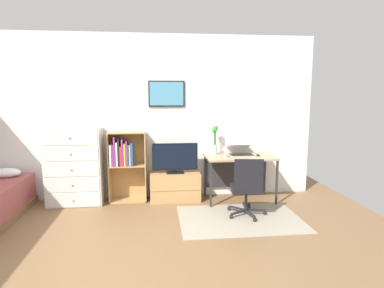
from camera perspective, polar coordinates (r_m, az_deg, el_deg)
ground_plane at (r=3.53m, az=-12.61°, el=-20.94°), size 7.20×7.20×0.00m
wall_back_with_posters at (r=5.51m, az=-10.36°, el=4.57°), size 6.12×0.09×2.70m
area_rug at (r=4.76m, az=8.32°, el=-12.71°), size 1.70×1.20×0.01m
dresser at (r=5.48m, az=-19.73°, el=-3.68°), size 0.85×0.46×1.22m
bookshelf at (r=5.40m, az=-11.61°, el=-2.86°), size 0.59×0.30×1.14m
tv_stand at (r=5.44m, az=-2.95°, el=-7.38°), size 0.81×0.41×0.46m
television at (r=5.31m, az=-2.98°, el=-2.54°), size 0.73×0.16×0.49m
desk at (r=5.48m, az=8.10°, el=-3.27°), size 1.11×0.64×0.74m
office_chair at (r=4.71m, az=9.60°, el=-7.18°), size 0.57×0.58×0.86m
laptop at (r=5.49m, az=8.44°, el=-1.13°), size 0.41×0.44×0.17m
computer_mouse at (r=5.43m, az=11.43°, el=-1.87°), size 0.06×0.10×0.03m
bamboo_vase at (r=5.43m, az=3.96°, el=0.81°), size 0.10×0.11×0.48m
wine_glass at (r=5.22m, az=5.78°, el=-0.85°), size 0.07×0.07×0.18m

